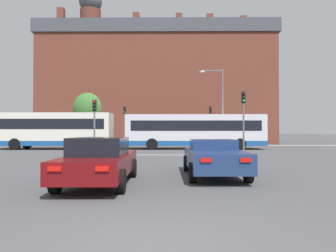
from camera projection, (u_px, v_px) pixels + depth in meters
The scene contains 16 objects.
ground_plane at pixel (153, 246), 4.57m from camera, with size 400.00×400.00×0.00m, color #474749.
stop_line_strip at pixel (168, 155), 22.31m from camera, with size 7.61×0.30×0.01m, color silver.
far_pavement at pixel (169, 145), 37.66m from camera, with size 68.45×2.50×0.01m, color gray.
brick_civic_building at pixel (157, 85), 45.82m from camera, with size 31.13×10.98×21.53m.
car_saloon_left at pixel (100, 160), 9.94m from camera, with size 1.96×4.94×1.42m.
car_roadster_right at pixel (213, 157), 11.73m from camera, with size 2.02×4.91×1.31m.
bus_crossing_lead at pixel (195, 131), 29.73m from camera, with size 12.43×2.76×3.11m.
bus_crossing_trailing at pixel (56, 130), 29.55m from camera, with size 10.09×2.73×3.26m.
traffic_light_near_right at pixel (244, 112), 23.30m from camera, with size 0.26×0.31×4.44m.
traffic_light_far_left at pixel (125, 119), 37.19m from camera, with size 0.26×0.31×4.45m.
traffic_light_near_left at pixel (94, 117), 23.42m from camera, with size 0.26×0.31×3.87m.
traffic_light_far_right at pixel (211, 119), 36.68m from camera, with size 0.26×0.31×4.45m.
street_lamp_junction at pixel (219, 100), 29.77m from camera, with size 2.19×0.36×7.30m.
pedestrian_waiting at pixel (99, 137), 37.16m from camera, with size 0.44×0.44×1.68m.
pedestrian_walking_east at pixel (221, 136), 38.01m from camera, with size 0.45×0.33×1.75m.
tree_by_building at pixel (90, 109), 42.09m from camera, with size 4.70×4.70×7.02m.
Camera 1 is at (0.25, -4.60, 1.60)m, focal length 35.00 mm.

